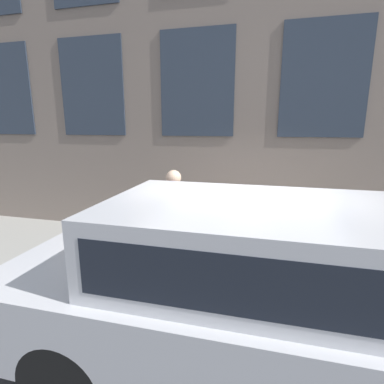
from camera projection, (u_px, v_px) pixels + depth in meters
ground_plane at (239, 308)px, 4.28m from camera, size 80.00×80.00×0.00m
sidewalk at (245, 266)px, 5.40m from camera, size 2.40×60.00×0.14m
building_facade at (260, 20)px, 5.69m from camera, size 0.33×40.00×9.02m
fire_hydrant at (212, 254)px, 4.71m from camera, size 0.31×0.43×0.84m
person at (174, 207)px, 5.32m from camera, size 0.40×0.27×1.66m
parked_truck_silver_near at (269, 285)px, 2.85m from camera, size 1.96×5.22×1.87m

